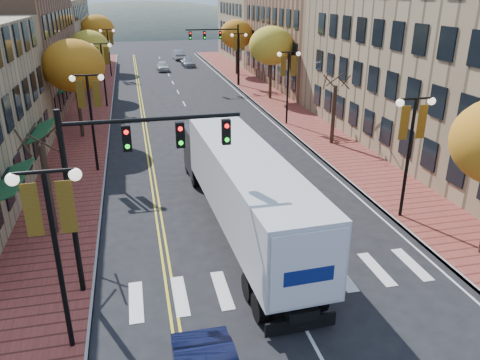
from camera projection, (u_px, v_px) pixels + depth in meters
ground at (298, 314)px, 16.36m from camera, size 200.00×200.00×0.00m
sidewalk_left at (90, 111)px, 43.81m from camera, size 4.00×85.00×0.15m
sidewalk_right at (274, 102)px, 47.57m from camera, size 4.00×85.00×0.15m
building_left_far at (41, 35)px, 66.14m from camera, size 12.00×26.00×9.50m
building_right_mid at (328, 41)px, 56.29m from camera, size 15.00×24.00×10.00m
building_right_far at (275, 25)px, 75.98m from camera, size 15.00×20.00×11.00m
tree_left_a at (49, 190)px, 20.86m from camera, size 0.28×0.28×4.20m
tree_left_b at (74, 66)px, 34.12m from camera, size 4.48×4.48×7.21m
tree_left_c at (89, 48)px, 48.72m from camera, size 4.16×4.16×6.69m
tree_left_d at (97, 29)px, 64.78m from camera, size 4.61×4.61×7.42m
tree_right_b at (333, 115)px, 33.65m from camera, size 0.28×0.28×4.20m
tree_right_c at (271, 46)px, 46.91m from camera, size 4.48×4.48×7.21m
tree_right_d at (236, 34)px, 61.42m from camera, size 4.35×4.35×7.00m
lamp_left_a at (53, 228)px, 13.18m from camera, size 1.96×0.36×6.05m
lamp_left_b at (90, 104)px, 27.64m from camera, size 1.96×0.36×6.05m
lamp_left_c at (102, 63)px, 43.90m from camera, size 1.96×0.36×6.05m
lamp_left_d at (108, 43)px, 60.16m from camera, size 1.96×0.36×6.05m
lamp_right_a at (411, 135)px, 21.73m from camera, size 1.96×0.36×6.05m
lamp_right_b at (288, 74)px, 38.00m from camera, size 1.96×0.36×6.05m
lamp_right_c at (239, 49)px, 54.26m from camera, size 1.96×0.36×6.05m
traffic_mast_near at (124, 166)px, 16.08m from camera, size 6.10×0.35×7.00m
traffic_mast_far at (222, 44)px, 53.60m from camera, size 6.10×0.34×7.00m
semi_truck at (239, 181)px, 21.44m from camera, size 3.29×16.56×4.12m
black_suv at (264, 187)px, 25.36m from camera, size 2.36×4.69×1.27m
car_far_white at (163, 66)px, 66.30m from camera, size 1.69×3.97×1.34m
car_far_silver at (188, 62)px, 70.32m from camera, size 1.87×4.44×1.28m
car_far_oncoming at (178, 55)px, 77.27m from camera, size 1.93×4.84×1.57m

